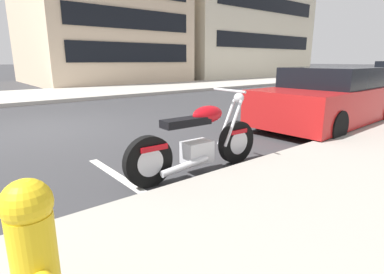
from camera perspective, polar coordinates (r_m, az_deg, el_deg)
ground_plane at (r=7.50m, az=-25.58°, el=1.15°), size 260.00×260.00×0.00m
sidewalk_far_curb at (r=19.63m, az=5.26°, el=9.90°), size 120.00×5.00×0.14m
parking_stall_stripe at (r=4.03m, az=-12.33°, el=-8.11°), size 0.12×2.20×0.01m
parked_motorcycle at (r=4.10m, az=1.23°, el=-1.09°), size 2.14×0.62×1.12m
parked_car_far_down_curb at (r=7.75m, az=24.15°, el=6.52°), size 4.11×1.98×1.35m
fire_hydrant at (r=1.79m, az=-27.51°, el=-18.81°), size 0.24×0.36×0.83m
townhouse_mid_block at (r=23.29m, az=-17.46°, el=20.77°), size 9.16×10.06×8.87m
townhouse_behind_pole at (r=30.56m, az=6.20°, el=24.15°), size 13.60×10.18×13.69m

